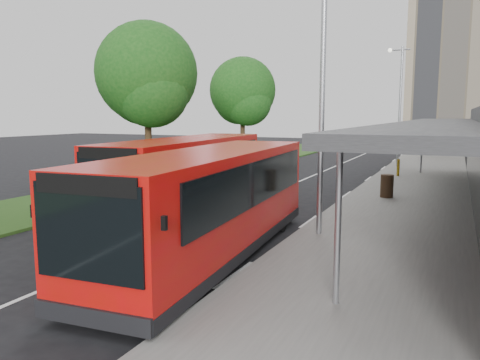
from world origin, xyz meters
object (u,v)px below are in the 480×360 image
object	(u,v)px
lamp_post_near	(320,79)
litter_bin	(387,186)
bus_second	(187,174)
tree_far	(243,95)
car_far	(373,142)
bus_main	(211,203)
lamp_post_far	(399,99)
tree_mid	(147,80)
bollard	(398,168)
car_near	(395,145)

from	to	relation	value
lamp_post_near	litter_bin	distance (m)	8.41
lamp_post_near	bus_second	xyz separation A→B (m)	(-5.59, 1.81, -3.29)
bus_second	tree_far	bearing A→B (deg)	103.65
tree_far	car_far	xyz separation A→B (m)	(5.91, 23.92, -4.63)
bus_main	bus_second	size ratio (longest dim) A/B	0.99
lamp_post_far	car_far	size ratio (longest dim) A/B	2.56
lamp_post_far	bus_main	world-z (taller)	lamp_post_far
car_far	bus_second	bearing A→B (deg)	-72.99
tree_mid	bus_main	world-z (taller)	tree_mid
bollard	lamp_post_near	bearing A→B (deg)	-92.72
lamp_post_near	car_near	world-z (taller)	lamp_post_near
litter_bin	bus_main	bearing A→B (deg)	-106.61
tree_far	bus_second	distance (m)	18.49
bus_main	litter_bin	size ratio (longest dim) A/B	10.11
litter_bin	car_near	bearing A→B (deg)	95.92
litter_bin	bollard	world-z (taller)	litter_bin
car_far	lamp_post_far	bearing A→B (deg)	-59.67
lamp_post_near	car_near	distance (m)	36.68
tree_mid	tree_far	world-z (taller)	tree_mid
tree_mid	bollard	bearing A→B (deg)	33.35
bus_second	lamp_post_far	bearing A→B (deg)	68.76
lamp_post_near	car_far	distance (m)	43.50
bus_main	bollard	world-z (taller)	bus_main
car_far	litter_bin	bearing A→B (deg)	-62.47
tree_mid	tree_far	xyz separation A→B (m)	(0.00, 12.00, -0.32)
tree_mid	car_near	xyz separation A→B (m)	(9.19, 29.35, -4.85)
lamp_post_near	car_near	bearing A→B (deg)	93.05
lamp_post_near	litter_bin	xyz separation A→B (m)	(1.08, 7.27, -4.08)
tree_far	car_far	distance (m)	25.07
bus_main	tree_far	bearing A→B (deg)	108.26
bus_second	litter_bin	bearing A→B (deg)	35.19
tree_far	litter_bin	distance (m)	17.55
lamp_post_near	car_near	xyz separation A→B (m)	(-1.94, 36.40, -4.11)
tree_far	car_far	size ratio (longest dim) A/B	2.55
tree_far	car_far	bearing A→B (deg)	76.13
lamp_post_far	litter_bin	bearing A→B (deg)	-85.17
tree_mid	car_far	distance (m)	36.74
tree_mid	tree_far	bearing A→B (deg)	90.00
tree_mid	car_near	world-z (taller)	tree_mid
lamp_post_near	bus_main	world-z (taller)	lamp_post_near
lamp_post_far	bollard	size ratio (longest dim) A/B	8.19
tree_mid	litter_bin	size ratio (longest dim) A/B	8.60
lamp_post_far	litter_bin	world-z (taller)	lamp_post_far
bus_main	bollard	xyz separation A→B (m)	(2.68, 17.81, -0.78)
lamp_post_far	bus_main	distance (m)	23.29
lamp_post_near	bus_second	distance (m)	6.73
tree_mid	bollard	size ratio (longest dim) A/B	8.65
tree_mid	bus_main	distance (m)	14.16
bus_main	lamp_post_near	bearing A→B (deg)	52.01
bollard	car_near	bearing A→B (deg)	97.00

